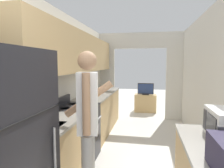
{
  "coord_description": "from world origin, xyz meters",
  "views": [
    {
      "loc": [
        0.28,
        -0.64,
        1.61
      ],
      "look_at": [
        -0.51,
        3.57,
        1.17
      ],
      "focal_mm": 32.0,
      "sensor_mm": 36.0,
      "label": 1
    }
  ],
  "objects": [
    {
      "name": "knife",
      "position": [
        -0.81,
        3.0,
        0.92
      ],
      "size": [
        0.13,
        0.3,
        0.02
      ],
      "rotation": [
        0.0,
        0.0,
        0.54
      ],
      "color": "#B7B7BC",
      "rests_on": "counter_left"
    },
    {
      "name": "wall_left",
      "position": [
        -1.14,
        2.48,
        1.51
      ],
      "size": [
        0.38,
        7.59,
        2.5
      ],
      "color": "silver",
      "rests_on": "ground_plane"
    },
    {
      "name": "tv_cabinet",
      "position": [
        0.17,
        6.08,
        0.29
      ],
      "size": [
        0.71,
        0.42,
        0.58
      ],
      "color": "tan",
      "rests_on": "ground_plane"
    },
    {
      "name": "television",
      "position": [
        0.17,
        6.03,
        0.77
      ],
      "size": [
        0.52,
        0.16,
        0.38
      ],
      "color": "black",
      "rests_on": "tv_cabinet"
    },
    {
      "name": "person",
      "position": [
        -0.36,
        1.35,
        0.94
      ],
      "size": [
        0.56,
        0.43,
        1.74
      ],
      "rotation": [
        0.0,
        0.0,
        1.78
      ],
      "color": "#9E9E9E",
      "rests_on": "ground_plane"
    },
    {
      "name": "wall_far_with_doorway",
      "position": [
        0.0,
        5.22,
        1.43
      ],
      "size": [
        2.79,
        0.06,
        2.5
      ],
      "color": "silver",
      "rests_on": "ground_plane"
    },
    {
      "name": "range_oven",
      "position": [
        -0.89,
        2.41,
        0.46
      ],
      "size": [
        0.66,
        0.77,
        1.05
      ],
      "color": "black",
      "rests_on": "ground_plane"
    },
    {
      "name": "counter_left",
      "position": [
        -0.9,
        3.21,
        0.46
      ],
      "size": [
        0.62,
        4.06,
        0.91
      ],
      "color": "tan",
      "rests_on": "ground_plane"
    }
  ]
}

